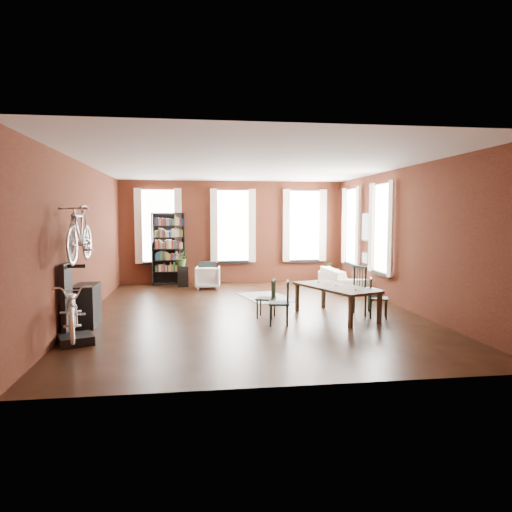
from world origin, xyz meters
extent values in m
plane|color=black|center=(0.00, 0.00, 0.00)|extent=(9.00, 9.00, 0.00)
cube|color=silver|center=(0.00, 0.00, 3.20)|extent=(7.00, 9.00, 0.04)
cube|color=#421A10|center=(0.00, 4.50, 1.60)|extent=(7.00, 0.04, 3.20)
cube|color=#421A10|center=(0.00, -4.50, 1.60)|extent=(7.00, 0.04, 3.20)
cube|color=#421A10|center=(-3.50, 0.00, 1.60)|extent=(0.04, 9.00, 3.20)
cube|color=#421A10|center=(3.50, 0.00, 1.60)|extent=(0.04, 9.00, 3.20)
cube|color=white|center=(-2.30, 4.47, 1.80)|extent=(1.00, 0.04, 2.20)
cube|color=beige|center=(-2.30, 4.40, 1.80)|extent=(1.40, 0.06, 2.30)
cube|color=white|center=(0.00, 4.47, 1.80)|extent=(1.00, 0.04, 2.20)
cube|color=beige|center=(0.00, 4.40, 1.80)|extent=(1.40, 0.06, 2.30)
cube|color=white|center=(2.30, 4.47, 1.80)|extent=(1.00, 0.04, 2.20)
cube|color=beige|center=(2.30, 4.40, 1.80)|extent=(1.40, 0.06, 2.30)
cube|color=white|center=(3.47, 1.00, 1.80)|extent=(0.04, 1.00, 2.20)
cube|color=beige|center=(3.40, 1.00, 1.80)|extent=(0.06, 1.40, 2.30)
cube|color=white|center=(3.47, 3.20, 1.80)|extent=(0.04, 1.00, 2.20)
cube|color=beige|center=(3.40, 3.20, 1.80)|extent=(0.06, 1.40, 2.30)
cube|color=black|center=(3.46, 2.10, 1.80)|extent=(0.04, 0.55, 0.75)
cube|color=black|center=(3.46, 2.10, 0.95)|extent=(0.04, 0.45, 0.35)
cube|color=#463B2A|center=(1.68, -0.82, 0.32)|extent=(1.50, 2.09, 0.65)
cube|color=#1B393D|center=(0.38, -1.33, 0.43)|extent=(0.46, 0.46, 0.86)
cube|color=black|center=(0.24, -0.66, 0.40)|extent=(0.48, 0.48, 0.80)
cube|color=black|center=(2.54, -0.99, 0.41)|extent=(0.48, 0.48, 0.82)
cube|color=#1B393C|center=(2.45, -0.61, 0.52)|extent=(0.60, 0.60, 1.05)
cube|color=black|center=(-2.00, 4.30, 1.10)|extent=(1.00, 0.32, 2.20)
imported|color=white|center=(-0.84, 3.36, 0.36)|extent=(0.74, 0.70, 0.71)
imported|color=beige|center=(2.95, 2.60, 0.41)|extent=(0.61, 2.08, 0.81)
cube|color=black|center=(0.60, 1.64, 0.01)|extent=(1.43, 1.89, 0.01)
cube|color=black|center=(-3.18, -2.19, 0.07)|extent=(0.67, 0.67, 0.15)
cube|color=black|center=(-3.40, -1.80, 0.65)|extent=(0.16, 0.60, 1.30)
cube|color=black|center=(-3.28, -0.90, 0.40)|extent=(0.40, 0.80, 0.80)
cube|color=black|center=(-1.56, 3.82, 0.31)|extent=(0.33, 0.33, 0.61)
imported|color=#275421|center=(3.03, 4.27, 0.14)|extent=(0.41, 0.66, 0.28)
imported|color=#335823|center=(2.93, 0.41, 0.07)|extent=(0.29, 0.42, 0.14)
imported|color=silver|center=(-3.19, -2.21, 0.99)|extent=(0.77, 0.99, 1.68)
imported|color=#A5A8AD|center=(-3.15, -1.80, 2.13)|extent=(0.47, 1.00, 1.66)
imported|color=#346127|center=(-1.58, 3.82, 0.81)|extent=(0.58, 0.62, 0.40)
camera|label=1|loc=(-1.24, -9.87, 2.10)|focal=32.00mm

